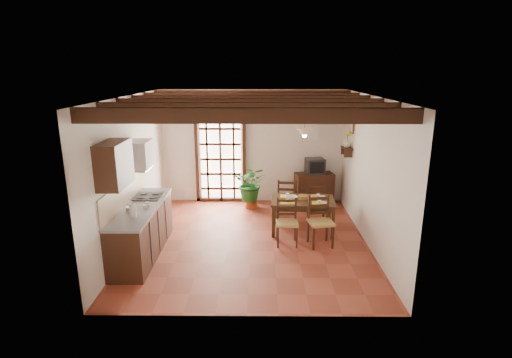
{
  "coord_description": "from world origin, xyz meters",
  "views": [
    {
      "loc": [
        0.17,
        -7.27,
        3.27
      ],
      "look_at": [
        0.1,
        0.4,
        1.15
      ],
      "focal_mm": 28.0,
      "sensor_mm": 36.0,
      "label": 1
    }
  ],
  "objects_px": {
    "kitchen_counter": "(142,230)",
    "crt_tv": "(315,166)",
    "chair_near_right": "(320,230)",
    "chair_far_right": "(316,209)",
    "pendant_lamp": "(305,131)",
    "potted_plant": "(251,185)",
    "dining_table": "(303,204)",
    "chair_far_left": "(287,207)",
    "sideboard": "(314,189)",
    "chair_near_left": "(287,230)"
  },
  "relations": [
    {
      "from": "kitchen_counter",
      "to": "sideboard",
      "type": "bearing_deg",
      "value": 39.08
    },
    {
      "from": "sideboard",
      "to": "pendant_lamp",
      "type": "xyz_separation_m",
      "value": [
        -0.46,
        -1.65,
        1.68
      ]
    },
    {
      "from": "kitchen_counter",
      "to": "pendant_lamp",
      "type": "xyz_separation_m",
      "value": [
        3.01,
        1.18,
        1.6
      ]
    },
    {
      "from": "dining_table",
      "to": "sideboard",
      "type": "distance_m",
      "value": 1.82
    },
    {
      "from": "chair_near_left",
      "to": "crt_tv",
      "type": "bearing_deg",
      "value": 70.27
    },
    {
      "from": "chair_near_left",
      "to": "crt_tv",
      "type": "height_order",
      "value": "crt_tv"
    },
    {
      "from": "chair_near_right",
      "to": "chair_far_right",
      "type": "height_order",
      "value": "chair_near_right"
    },
    {
      "from": "chair_near_right",
      "to": "chair_near_left",
      "type": "bearing_deg",
      "value": 166.28
    },
    {
      "from": "chair_near_left",
      "to": "crt_tv",
      "type": "xyz_separation_m",
      "value": [
        0.83,
        2.37,
        0.7
      ]
    },
    {
      "from": "kitchen_counter",
      "to": "chair_far_left",
      "type": "distance_m",
      "value": 3.26
    },
    {
      "from": "dining_table",
      "to": "chair_near_right",
      "type": "relative_size",
      "value": 1.4
    },
    {
      "from": "crt_tv",
      "to": "potted_plant",
      "type": "distance_m",
      "value": 1.63
    },
    {
      "from": "chair_far_left",
      "to": "dining_table",
      "type": "bearing_deg",
      "value": 116.58
    },
    {
      "from": "chair_far_left",
      "to": "pendant_lamp",
      "type": "distance_m",
      "value": 1.89
    },
    {
      "from": "dining_table",
      "to": "chair_near_left",
      "type": "bearing_deg",
      "value": -116.16
    },
    {
      "from": "chair_far_right",
      "to": "pendant_lamp",
      "type": "distance_m",
      "value": 1.92
    },
    {
      "from": "chair_far_right",
      "to": "chair_near_left",
      "type": "bearing_deg",
      "value": 67.15
    },
    {
      "from": "crt_tv",
      "to": "chair_near_left",
      "type": "bearing_deg",
      "value": -117.75
    },
    {
      "from": "pendant_lamp",
      "to": "sideboard",
      "type": "bearing_deg",
      "value": 74.28
    },
    {
      "from": "chair_far_left",
      "to": "chair_far_right",
      "type": "relative_size",
      "value": 1.11
    },
    {
      "from": "kitchen_counter",
      "to": "chair_far_right",
      "type": "relative_size",
      "value": 2.58
    },
    {
      "from": "chair_far_right",
      "to": "chair_far_left",
      "type": "bearing_deg",
      "value": 3.37
    },
    {
      "from": "chair_far_left",
      "to": "crt_tv",
      "type": "relative_size",
      "value": 2.0
    },
    {
      "from": "chair_far_right",
      "to": "potted_plant",
      "type": "height_order",
      "value": "potted_plant"
    },
    {
      "from": "kitchen_counter",
      "to": "dining_table",
      "type": "distance_m",
      "value": 3.2
    },
    {
      "from": "chair_near_right",
      "to": "pendant_lamp",
      "type": "height_order",
      "value": "pendant_lamp"
    },
    {
      "from": "kitchen_counter",
      "to": "potted_plant",
      "type": "bearing_deg",
      "value": 52.87
    },
    {
      "from": "dining_table",
      "to": "chair_far_left",
      "type": "height_order",
      "value": "chair_far_left"
    },
    {
      "from": "chair_near_right",
      "to": "dining_table",
      "type": "bearing_deg",
      "value": 102.08
    },
    {
      "from": "chair_near_left",
      "to": "sideboard",
      "type": "distance_m",
      "value": 2.52
    },
    {
      "from": "kitchen_counter",
      "to": "dining_table",
      "type": "bearing_deg",
      "value": 19.67
    },
    {
      "from": "chair_far_left",
      "to": "potted_plant",
      "type": "xyz_separation_m",
      "value": [
        -0.82,
        0.79,
        0.27
      ]
    },
    {
      "from": "potted_plant",
      "to": "dining_table",
      "type": "bearing_deg",
      "value": -53.23
    },
    {
      "from": "pendant_lamp",
      "to": "kitchen_counter",
      "type": "bearing_deg",
      "value": -158.66
    },
    {
      "from": "kitchen_counter",
      "to": "potted_plant",
      "type": "distance_m",
      "value": 3.19
    },
    {
      "from": "dining_table",
      "to": "pendant_lamp",
      "type": "xyz_separation_m",
      "value": [
        -0.0,
        0.1,
        1.47
      ]
    },
    {
      "from": "chair_far_left",
      "to": "crt_tv",
      "type": "distance_m",
      "value": 1.47
    },
    {
      "from": "kitchen_counter",
      "to": "potted_plant",
      "type": "xyz_separation_m",
      "value": [
        1.92,
        2.54,
        0.1
      ]
    },
    {
      "from": "pendant_lamp",
      "to": "chair_far_right",
      "type": "bearing_deg",
      "value": 55.63
    },
    {
      "from": "crt_tv",
      "to": "pendant_lamp",
      "type": "height_order",
      "value": "pendant_lamp"
    },
    {
      "from": "dining_table",
      "to": "chair_far_left",
      "type": "distance_m",
      "value": 0.79
    },
    {
      "from": "kitchen_counter",
      "to": "crt_tv",
      "type": "relative_size",
      "value": 4.65
    },
    {
      "from": "kitchen_counter",
      "to": "crt_tv",
      "type": "distance_m",
      "value": 4.51
    },
    {
      "from": "kitchen_counter",
      "to": "chair_near_right",
      "type": "distance_m",
      "value": 3.32
    },
    {
      "from": "chair_near_left",
      "to": "chair_near_right",
      "type": "xyz_separation_m",
      "value": [
        0.64,
        -0.04,
        0.02
      ]
    },
    {
      "from": "chair_near_right",
      "to": "sideboard",
      "type": "xyz_separation_m",
      "value": [
        0.19,
        2.42,
        0.1
      ]
    },
    {
      "from": "chair_far_left",
      "to": "sideboard",
      "type": "relative_size",
      "value": 1.04
    },
    {
      "from": "kitchen_counter",
      "to": "pendant_lamp",
      "type": "relative_size",
      "value": 2.66
    },
    {
      "from": "chair_near_right",
      "to": "potted_plant",
      "type": "bearing_deg",
      "value": 112.7
    },
    {
      "from": "chair_near_right",
      "to": "chair_far_left",
      "type": "bearing_deg",
      "value": 102.22
    }
  ]
}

